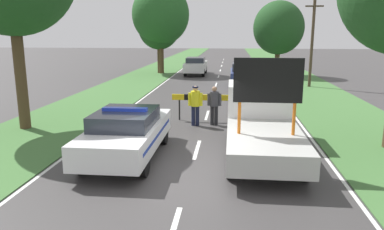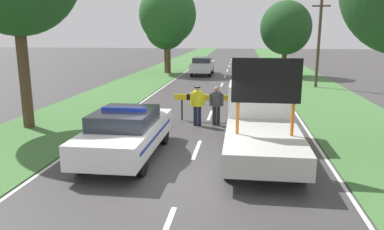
{
  "view_description": "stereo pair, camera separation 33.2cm",
  "coord_description": "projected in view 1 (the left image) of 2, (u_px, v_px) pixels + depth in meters",
  "views": [
    {
      "loc": [
        1.05,
        -9.5,
        3.78
      ],
      "look_at": [
        -0.19,
        2.5,
        1.1
      ],
      "focal_mm": 35.0,
      "sensor_mm": 36.0,
      "label": 1
    },
    {
      "loc": [
        1.38,
        -9.46,
        3.78
      ],
      "look_at": [
        -0.19,
        2.5,
        1.1
      ],
      "focal_mm": 35.0,
      "sensor_mm": 36.0,
      "label": 2
    }
  ],
  "objects": [
    {
      "name": "queued_car_hatch_blue",
      "position": [
        244.0,
        74.0,
        26.7
      ],
      "size": [
        1.9,
        4.31,
        1.64
      ],
      "rotation": [
        0.0,
        0.0,
        3.14
      ],
      "color": "navy",
      "rests_on": "ground"
    },
    {
      "name": "grass_verge_left",
      "position": [
        139.0,
        80.0,
        30.2
      ],
      "size": [
        4.4,
        120.0,
        0.03
      ],
      "color": "#427038",
      "rests_on": "ground"
    },
    {
      "name": "police_officer",
      "position": [
        195.0,
        102.0,
        15.26
      ],
      "size": [
        0.59,
        0.38,
        1.65
      ],
      "rotation": [
        0.0,
        0.0,
        3.66
      ],
      "color": "#191E38",
      "rests_on": "ground"
    },
    {
      "name": "traffic_cone_centre_front",
      "position": [
        306.0,
        146.0,
        11.75
      ],
      "size": [
        0.4,
        0.4,
        0.56
      ],
      "color": "black",
      "rests_on": "ground"
    },
    {
      "name": "queued_car_sedan_silver",
      "position": [
        250.0,
        86.0,
        21.45
      ],
      "size": [
        1.73,
        4.27,
        1.48
      ],
      "rotation": [
        0.0,
        0.0,
        3.14
      ],
      "color": "#B2B2B7",
      "rests_on": "ground"
    },
    {
      "name": "police_car",
      "position": [
        127.0,
        132.0,
        11.4
      ],
      "size": [
        1.92,
        4.96,
        1.59
      ],
      "rotation": [
        0.0,
        0.0,
        -0.01
      ],
      "color": "white",
      "rests_on": "ground"
    },
    {
      "name": "utility_pole",
      "position": [
        312.0,
        41.0,
        25.65
      ],
      "size": [
        1.2,
        0.2,
        6.1
      ],
      "color": "#473828",
      "rests_on": "ground"
    },
    {
      "name": "road_barrier",
      "position": [
        208.0,
        99.0,
        16.13
      ],
      "size": [
        3.17,
        0.08,
        1.15
      ],
      "rotation": [
        0.0,
        0.0,
        -0.12
      ],
      "color": "black",
      "rests_on": "ground"
    },
    {
      "name": "lane_markings",
      "position": [
        215.0,
        87.0,
        26.32
      ],
      "size": [
        8.13,
        62.9,
        0.01
      ],
      "color": "silver",
      "rests_on": "ground"
    },
    {
      "name": "pedestrian_civilian",
      "position": [
        214.0,
        103.0,
        15.37
      ],
      "size": [
        0.58,
        0.37,
        1.61
      ],
      "rotation": [
        0.0,
        0.0,
        -0.49
      ],
      "color": "#232326",
      "rests_on": "ground"
    },
    {
      "name": "ground_plane",
      "position": [
        190.0,
        175.0,
        10.15
      ],
      "size": [
        160.0,
        160.0,
        0.0
      ],
      "primitive_type": "plane",
      "color": "#3D3A3A"
    },
    {
      "name": "traffic_cone_near_truck",
      "position": [
        164.0,
        121.0,
        15.26
      ],
      "size": [
        0.36,
        0.36,
        0.5
      ],
      "color": "black",
      "rests_on": "ground"
    },
    {
      "name": "roadside_tree_mid_right",
      "position": [
        159.0,
        28.0,
        34.35
      ],
      "size": [
        3.82,
        3.82,
        6.2
      ],
      "color": "#4C3823",
      "rests_on": "ground"
    },
    {
      "name": "traffic_cone_near_police",
      "position": [
        273.0,
        111.0,
        16.77
      ],
      "size": [
        0.44,
        0.44,
        0.6
      ],
      "color": "black",
      "rests_on": "ground"
    },
    {
      "name": "work_truck",
      "position": [
        261.0,
        120.0,
        12.05
      ],
      "size": [
        2.14,
        5.85,
        3.11
      ],
      "rotation": [
        0.0,
        0.0,
        3.21
      ],
      "color": "white",
      "rests_on": "ground"
    },
    {
      "name": "roadside_tree_mid_left",
      "position": [
        279.0,
        28.0,
        32.16
      ],
      "size": [
        4.34,
        4.34,
        6.42
      ],
      "color": "#4C3823",
      "rests_on": "ground"
    },
    {
      "name": "roadside_tree_far_left",
      "position": [
        161.0,
        15.0,
        33.71
      ],
      "size": [
        5.15,
        5.15,
        8.04
      ],
      "color": "#4C3823",
      "rests_on": "ground"
    },
    {
      "name": "grass_verge_right",
      "position": [
        299.0,
        82.0,
        28.93
      ],
      "size": [
        4.4,
        120.0,
        0.03
      ],
      "color": "#427038",
      "rests_on": "ground"
    },
    {
      "name": "queued_car_van_white",
      "position": [
        196.0,
        66.0,
        33.71
      ],
      "size": [
        1.79,
        4.7,
        1.56
      ],
      "rotation": [
        0.0,
        0.0,
        3.14
      ],
      "color": "silver",
      "rests_on": "ground"
    }
  ]
}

